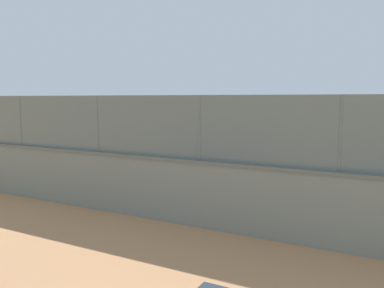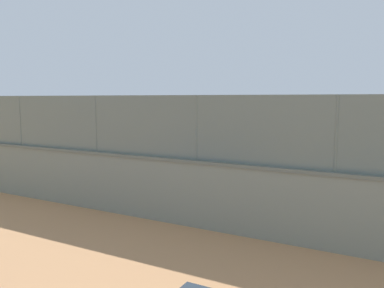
{
  "view_description": "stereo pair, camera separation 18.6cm",
  "coord_description": "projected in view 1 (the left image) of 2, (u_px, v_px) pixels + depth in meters",
  "views": [
    {
      "loc": [
        -4.93,
        21.98,
        3.24
      ],
      "look_at": [
        2.26,
        7.35,
        1.31
      ],
      "focal_mm": 36.29,
      "sensor_mm": 36.0,
      "label": 1
    },
    {
      "loc": [
        -5.1,
        21.9,
        3.24
      ],
      "look_at": [
        2.26,
        7.35,
        1.31
      ],
      "focal_mm": 36.29,
      "sensor_mm": 36.0,
      "label": 2
    }
  ],
  "objects": [
    {
      "name": "player_at_service_line",
      "position": [
        213.0,
        153.0,
        16.19
      ],
      "size": [
        1.02,
        0.79,
        1.66
      ],
      "color": "navy",
      "rests_on": "ground_plane"
    },
    {
      "name": "perimeter_wall",
      "position": [
        99.0,
        180.0,
        11.35
      ],
      "size": [
        33.61,
        1.55,
        1.71
      ],
      "color": "gray",
      "rests_on": "ground_plane"
    },
    {
      "name": "sports_ball",
      "position": [
        230.0,
        184.0,
        14.2
      ],
      "size": [
        0.2,
        0.2,
        0.2
      ],
      "primitive_type": "sphere",
      "color": "white",
      "rests_on": "ground_plane"
    },
    {
      "name": "ground_plane",
      "position": [
        284.0,
        155.0,
        22.13
      ],
      "size": [
        260.0,
        260.0,
        0.0
      ],
      "primitive_type": "plane",
      "color": "tan"
    },
    {
      "name": "player_baseline_waiting",
      "position": [
        239.0,
        136.0,
        24.11
      ],
      "size": [
        0.69,
        1.02,
        1.51
      ],
      "color": "black",
      "rests_on": "ground_plane"
    },
    {
      "name": "fence_panel_on_wall",
      "position": [
        98.0,
        124.0,
        11.16
      ],
      "size": [
        32.99,
        1.22,
        1.61
      ],
      "color": "slate",
      "rests_on": "perimeter_wall"
    }
  ]
}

